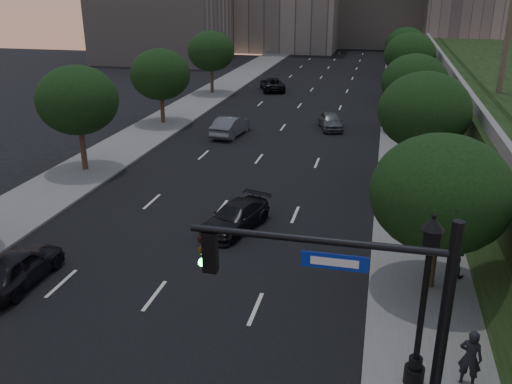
% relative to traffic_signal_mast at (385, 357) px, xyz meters
% --- Properties ---
extents(ground, '(160.00, 160.00, 0.00)m').
position_rel_traffic_signal_mast_xyz_m(ground, '(-8.44, 1.60, -3.67)').
color(ground, black).
rests_on(ground, ground).
extents(road_surface, '(16.00, 140.00, 0.02)m').
position_rel_traffic_signal_mast_xyz_m(road_surface, '(-8.44, 31.60, -3.66)').
color(road_surface, black).
rests_on(road_surface, ground).
extents(sidewalk_right, '(4.50, 140.00, 0.15)m').
position_rel_traffic_signal_mast_xyz_m(sidewalk_right, '(1.81, 31.60, -3.60)').
color(sidewalk_right, slate).
rests_on(sidewalk_right, ground).
extents(sidewalk_left, '(4.50, 140.00, 0.15)m').
position_rel_traffic_signal_mast_xyz_m(sidewalk_left, '(-18.69, 31.60, -3.60)').
color(sidewalk_left, slate).
rests_on(sidewalk_left, ground).
extents(parapet_wall, '(0.35, 90.00, 0.70)m').
position_rel_traffic_signal_mast_xyz_m(parapet_wall, '(5.06, 29.60, 0.68)').
color(parapet_wall, slate).
rests_on(parapet_wall, embankment).
extents(office_block_filler, '(18.00, 16.00, 14.00)m').
position_rel_traffic_signal_mast_xyz_m(office_block_filler, '(-34.44, 71.60, 3.33)').
color(office_block_filler, gray).
rests_on(office_block_filler, ground).
extents(tree_right_a, '(5.20, 5.20, 6.24)m').
position_rel_traffic_signal_mast_xyz_m(tree_right_a, '(1.86, 9.60, 0.35)').
color(tree_right_a, '#38281C').
rests_on(tree_right_a, ground).
extents(tree_right_b, '(5.20, 5.20, 6.74)m').
position_rel_traffic_signal_mast_xyz_m(tree_right_b, '(1.86, 21.60, 0.84)').
color(tree_right_b, '#38281C').
rests_on(tree_right_b, ground).
extents(tree_right_c, '(5.20, 5.20, 6.24)m').
position_rel_traffic_signal_mast_xyz_m(tree_right_c, '(1.86, 34.60, 0.35)').
color(tree_right_c, '#38281C').
rests_on(tree_right_c, ground).
extents(tree_right_d, '(5.20, 5.20, 6.74)m').
position_rel_traffic_signal_mast_xyz_m(tree_right_d, '(1.86, 48.60, 0.84)').
color(tree_right_d, '#38281C').
rests_on(tree_right_d, ground).
extents(tree_right_e, '(5.20, 5.20, 6.24)m').
position_rel_traffic_signal_mast_xyz_m(tree_right_e, '(1.86, 63.60, 0.35)').
color(tree_right_e, '#38281C').
rests_on(tree_right_e, ground).
extents(tree_left_b, '(5.00, 5.00, 6.71)m').
position_rel_traffic_signal_mast_xyz_m(tree_left_b, '(-18.74, 19.60, 0.90)').
color(tree_left_b, '#38281C').
rests_on(tree_left_b, ground).
extents(tree_left_c, '(5.00, 5.00, 6.34)m').
position_rel_traffic_signal_mast_xyz_m(tree_left_c, '(-18.74, 32.60, 0.53)').
color(tree_left_c, '#38281C').
rests_on(tree_left_c, ground).
extents(tree_left_d, '(5.00, 5.00, 6.71)m').
position_rel_traffic_signal_mast_xyz_m(tree_left_d, '(-18.74, 46.60, 0.90)').
color(tree_left_d, '#38281C').
rests_on(tree_left_d, ground).
extents(traffic_signal_mast, '(5.68, 0.56, 7.00)m').
position_rel_traffic_signal_mast_xyz_m(traffic_signal_mast, '(0.00, 0.00, 0.00)').
color(traffic_signal_mast, black).
rests_on(traffic_signal_mast, ground).
extents(street_lamp, '(0.64, 0.64, 5.62)m').
position_rel_traffic_signal_mast_xyz_m(street_lamp, '(1.06, 3.66, -1.04)').
color(street_lamp, black).
rests_on(street_lamp, ground).
extents(sedan_near_left, '(1.83, 4.47, 1.52)m').
position_rel_traffic_signal_mast_xyz_m(sedan_near_left, '(-14.05, 6.19, -2.91)').
color(sedan_near_left, black).
rests_on(sedan_near_left, ground).
extents(sedan_mid_left, '(2.25, 4.93, 1.57)m').
position_rel_traffic_signal_mast_xyz_m(sedan_mid_left, '(-12.00, 30.20, -2.89)').
color(sedan_mid_left, '#54575B').
rests_on(sedan_mid_left, ground).
extents(sedan_far_left, '(3.95, 5.71, 1.45)m').
position_rel_traffic_signal_mast_xyz_m(sedan_far_left, '(-12.74, 50.10, -2.95)').
color(sedan_far_left, black).
rests_on(sedan_far_left, ground).
extents(sedan_near_right, '(3.09, 4.86, 1.31)m').
position_rel_traffic_signal_mast_xyz_m(sedan_near_right, '(-7.01, 13.20, -3.02)').
color(sedan_near_right, black).
rests_on(sedan_near_right, ground).
extents(sedan_far_right, '(2.68, 4.46, 1.42)m').
position_rel_traffic_signal_mast_xyz_m(sedan_far_right, '(-4.54, 34.10, -2.96)').
color(sedan_far_right, '#505457').
rests_on(sedan_far_right, ground).
extents(pedestrian_a, '(0.78, 0.64, 1.83)m').
position_rel_traffic_signal_mast_xyz_m(pedestrian_a, '(2.59, 4.01, -2.61)').
color(pedestrian_a, black).
rests_on(pedestrian_a, sidewalk_right).
extents(pedestrian_b, '(1.01, 0.90, 1.73)m').
position_rel_traffic_signal_mast_xyz_m(pedestrian_b, '(2.84, 10.62, -2.66)').
color(pedestrian_b, black).
rests_on(pedestrian_b, sidewalk_right).
extents(pedestrian_c, '(1.01, 0.52, 1.65)m').
position_rel_traffic_signal_mast_xyz_m(pedestrian_c, '(0.83, 17.93, -2.70)').
color(pedestrian_c, black).
rests_on(pedestrian_c, sidewalk_right).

